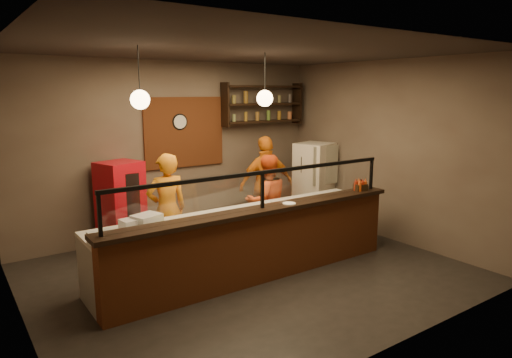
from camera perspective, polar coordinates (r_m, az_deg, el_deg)
floor at (r=6.91m, az=-0.71°, el=-11.64°), size 6.00×6.00×0.00m
ceiling at (r=6.41m, az=-0.78°, el=15.81°), size 6.00×6.00×0.00m
wall_back at (r=8.63m, az=-10.14°, el=3.73°), size 6.00×0.00×6.00m
wall_left at (r=5.42m, az=-28.00°, el=-1.58°), size 0.00×5.00×5.00m
wall_right at (r=8.51m, az=16.22°, el=3.37°), size 0.00×5.00×5.00m
wall_front at (r=4.66m, az=16.84°, el=-2.59°), size 6.00×0.00×6.00m
brick_patch at (r=8.66m, az=-8.92°, el=5.79°), size 1.60×0.04×1.30m
service_counter at (r=6.51m, az=0.78°, el=-8.40°), size 4.60×0.25×1.00m
counter_ledge at (r=6.35m, az=0.79°, el=-3.89°), size 4.70×0.37×0.06m
worktop_cabinet at (r=6.92m, az=-1.66°, el=-7.87°), size 4.60×0.75×0.85m
worktop at (r=6.79m, az=-1.68°, el=-4.27°), size 4.60×0.75×0.05m
sneeze_guard at (r=6.27m, az=0.80°, el=-0.88°), size 4.50×0.05×0.52m
wall_shelving at (r=9.38m, az=0.88°, el=9.36°), size 1.84×0.28×0.85m
wall_clock at (r=8.59m, az=-9.53°, el=7.07°), size 0.30×0.04×0.30m
pendant_left at (r=5.87m, az=-14.29°, el=9.61°), size 0.24×0.24×0.77m
pendant_right at (r=6.78m, az=1.11°, el=10.06°), size 0.24×0.24×0.77m
cook_left at (r=7.13m, az=-11.06°, el=-3.76°), size 0.66×0.45×1.74m
cook_mid at (r=7.85m, az=1.34°, el=-2.74°), size 0.87×0.73×1.60m
cook_right at (r=8.56m, az=1.31°, el=-0.76°), size 1.14×0.64×1.84m
fridge at (r=9.37m, az=7.27°, el=-0.49°), size 0.83×0.80×1.63m
red_cooler at (r=8.04m, az=-16.53°, el=-3.23°), size 0.79×0.76×1.50m
pizza_dough at (r=7.05m, az=2.52°, el=-3.45°), size 0.65×0.65×0.01m
prep_tub_a at (r=6.11m, az=-15.23°, el=-5.47°), size 0.30×0.25×0.14m
prep_tub_b at (r=6.15m, az=-13.49°, el=-5.11°), size 0.41×0.37×0.17m
prep_tub_c at (r=5.66m, az=-18.74°, el=-6.97°), size 0.30×0.25×0.14m
rolling_pin at (r=6.22m, az=-10.33°, el=-5.33°), size 0.37×0.12×0.06m
condiment_caddy at (r=7.62m, az=12.91°, el=-1.01°), size 0.22×0.18×0.11m
pepper_mill at (r=7.64m, az=12.99°, el=-0.72°), size 0.05×0.05×0.18m
small_plate at (r=6.58m, az=4.17°, el=-3.06°), size 0.22×0.22×0.01m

